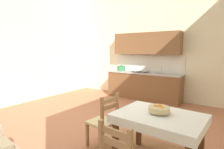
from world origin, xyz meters
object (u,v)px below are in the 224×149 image
at_px(kitchen_cabinetry, 144,73).
at_px(dining_table, 159,124).
at_px(dining_chair_tv_side, 104,122).
at_px(fruit_bowl, 159,109).

xyz_separation_m(kitchen_cabinetry, dining_table, (1.72, -3.26, -0.25)).
height_order(dining_chair_tv_side, fruit_bowl, dining_chair_tv_side).
relative_size(dining_table, fruit_bowl, 4.09).
xyz_separation_m(dining_table, fruit_bowl, (-0.02, 0.05, 0.21)).
xyz_separation_m(kitchen_cabinetry, fruit_bowl, (1.70, -3.21, -0.04)).
bearing_deg(fruit_bowl, kitchen_cabinetry, 117.89).
bearing_deg(kitchen_cabinetry, fruit_bowl, -62.11).
relative_size(kitchen_cabinetry, dining_chair_tv_side, 2.69).
relative_size(kitchen_cabinetry, dining_table, 2.04).
height_order(dining_table, fruit_bowl, fruit_bowl).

